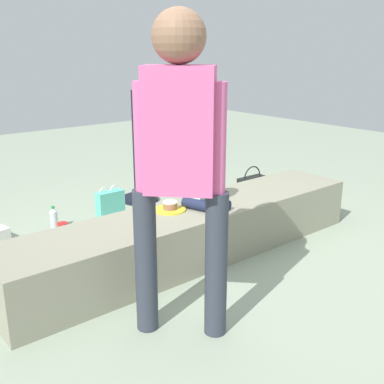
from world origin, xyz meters
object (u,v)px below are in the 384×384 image
at_px(gift_bag, 111,209).
at_px(handbag_black_leather, 252,189).
at_px(child_seated, 201,177).
at_px(cake_plate, 170,207).
at_px(party_cup_red, 63,228).
at_px(water_bottle_near_gift, 54,218).
at_px(adult_standing, 180,151).

height_order(gift_bag, handbag_black_leather, same).
relative_size(child_seated, cake_plate, 2.16).
distance_m(cake_plate, party_cup_red, 1.08).
bearing_deg(party_cup_red, handbag_black_leather, -12.48).
bearing_deg(handbag_black_leather, water_bottle_near_gift, 162.50).
height_order(adult_standing, handbag_black_leather, adult_standing).
height_order(water_bottle_near_gift, party_cup_red, water_bottle_near_gift).
relative_size(cake_plate, gift_bag, 0.61).
bearing_deg(water_bottle_near_gift, party_cup_red, -89.97).
xyz_separation_m(party_cup_red, handbag_black_leather, (1.80, -0.40, 0.09)).
bearing_deg(water_bottle_near_gift, gift_bag, -36.35).
relative_size(gift_bag, handbag_black_leather, 1.00).
bearing_deg(gift_bag, cake_plate, -89.20).
distance_m(cake_plate, handbag_black_leather, 1.53).
xyz_separation_m(child_seated, handbag_black_leather, (1.16, 0.60, -0.45)).
bearing_deg(handbag_black_leather, cake_plate, -158.78).
distance_m(cake_plate, water_bottle_near_gift, 1.22).
height_order(cake_plate, water_bottle_near_gift, cake_plate).
xyz_separation_m(cake_plate, handbag_black_leather, (1.40, 0.55, -0.26)).
height_order(gift_bag, party_cup_red, gift_bag).
xyz_separation_m(child_seated, adult_standing, (-0.72, -0.69, 0.40)).
relative_size(child_seated, adult_standing, 0.30).
height_order(cake_plate, gift_bag, cake_plate).
xyz_separation_m(gift_bag, water_bottle_near_gift, (-0.39, 0.28, -0.07)).
relative_size(child_seated, water_bottle_near_gift, 2.47).
bearing_deg(handbag_black_leather, adult_standing, -145.80).
relative_size(adult_standing, water_bottle_near_gift, 8.36).
bearing_deg(cake_plate, gift_bag, 90.80).
bearing_deg(water_bottle_near_gift, cake_plate, -70.38).
bearing_deg(handbag_black_leather, party_cup_red, 167.52).
height_order(cake_plate, handbag_black_leather, cake_plate).
bearing_deg(child_seated, adult_standing, -136.52).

